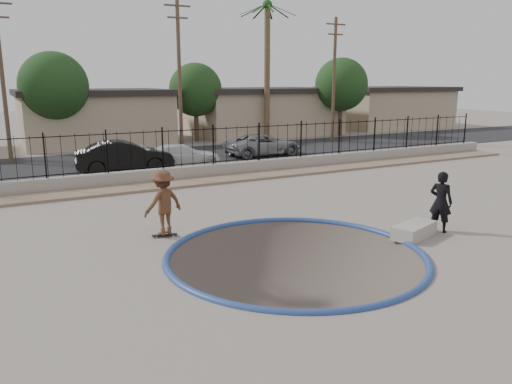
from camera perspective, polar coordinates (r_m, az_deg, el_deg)
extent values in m
cube|color=slate|center=(25.28, -11.54, -0.55)|extent=(120.00, 120.00, 2.20)
torus|color=navy|center=(13.48, 4.53, -7.23)|extent=(7.04, 7.04, 0.20)
cube|color=#91795F|center=(22.42, -9.60, 0.87)|extent=(42.00, 1.60, 0.11)
cube|color=gray|center=(23.40, -10.49, 1.94)|extent=(42.00, 0.45, 0.60)
cube|color=black|center=(23.33, -10.53, 2.96)|extent=(40.00, 0.04, 0.03)
cube|color=black|center=(23.12, -10.69, 6.82)|extent=(40.00, 0.04, 0.04)
cube|color=black|center=(29.82, -14.41, 3.50)|extent=(90.00, 8.00, 0.04)
cube|color=tan|center=(38.87, -17.96, 7.92)|extent=(10.00, 8.00, 3.50)
cube|color=#292321|center=(38.78, -18.16, 10.79)|extent=(10.60, 8.60, 0.40)
cube|color=tan|center=(43.58, 0.65, 8.99)|extent=(12.00, 8.00, 3.50)
cube|color=#292321|center=(43.50, 0.65, 11.55)|extent=(12.60, 8.60, 0.40)
cube|color=tan|center=(51.76, 14.55, 9.18)|extent=(11.00, 8.00, 3.50)
cube|color=#292321|center=(51.69, 14.68, 11.34)|extent=(11.60, 8.60, 0.40)
cylinder|color=brown|center=(38.58, 1.27, 13.33)|extent=(0.44, 0.44, 10.00)
sphere|color=#1C4718|center=(38.95, 1.31, 20.63)|extent=(0.70, 0.70, 0.70)
cylinder|color=#473323|center=(30.66, -26.97, 11.21)|extent=(0.24, 0.24, 9.00)
cylinder|color=#473323|center=(32.52, -8.74, 12.86)|extent=(0.24, 0.24, 9.50)
cube|color=#473323|center=(32.82, -9.00, 20.30)|extent=(1.70, 0.10, 0.10)
cube|color=#473323|center=(32.73, -8.96, 19.09)|extent=(1.30, 0.10, 0.10)
cylinder|color=#473323|center=(38.24, 8.90, 12.44)|extent=(0.24, 0.24, 9.00)
cube|color=#473323|center=(38.44, 9.11, 18.41)|extent=(1.70, 0.10, 0.10)
cube|color=#473323|center=(38.38, 9.07, 17.37)|extent=(1.30, 0.10, 0.10)
cylinder|color=#473323|center=(35.00, -21.74, 6.76)|extent=(0.34, 0.34, 3.00)
sphere|color=#143311|center=(34.87, -22.11, 11.17)|extent=(4.32, 4.32, 4.32)
cylinder|color=#473323|center=(38.39, -6.82, 7.83)|extent=(0.34, 0.34, 2.75)
sphere|color=#143311|center=(38.26, -6.92, 11.53)|extent=(3.96, 3.96, 3.96)
cylinder|color=#473323|center=(42.56, 9.59, 8.39)|extent=(0.34, 0.34, 3.00)
sphere|color=#143311|center=(42.45, 9.73, 12.02)|extent=(4.32, 4.32, 4.32)
imported|color=brown|center=(14.96, -10.54, -1.55)|extent=(1.38, 1.02, 1.92)
cube|color=black|center=(15.21, -10.40, -4.85)|extent=(0.76, 0.34, 0.02)
cylinder|color=silver|center=(15.13, -11.31, -5.10)|extent=(0.05, 0.04, 0.05)
cylinder|color=silver|center=(15.26, -11.36, -4.95)|extent=(0.05, 0.04, 0.05)
cylinder|color=silver|center=(15.17, -9.44, -4.98)|extent=(0.05, 0.04, 0.05)
cylinder|color=silver|center=(15.30, -9.49, -4.82)|extent=(0.05, 0.04, 0.05)
imported|color=black|center=(16.26, 20.37, -1.05)|extent=(0.69, 0.81, 1.89)
cube|color=#A29A8F|center=(15.65, 17.62, -4.19)|extent=(1.74, 1.17, 0.40)
imported|color=black|center=(26.00, -14.79, 3.96)|extent=(4.89, 2.11, 1.57)
imported|color=silver|center=(26.87, -8.48, 4.14)|extent=(4.33, 2.05, 1.22)
imported|color=gray|center=(30.66, 0.87, 5.43)|extent=(4.82, 2.31, 1.33)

